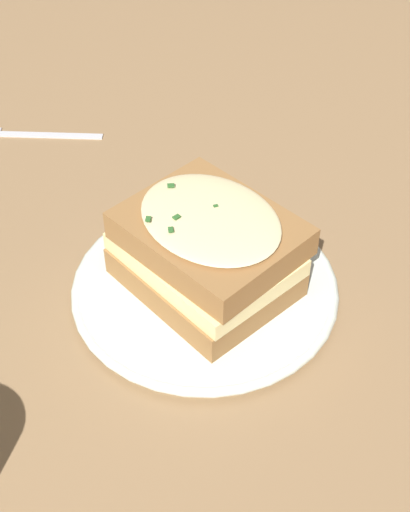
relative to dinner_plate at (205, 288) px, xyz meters
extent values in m
plane|color=olive|center=(0.02, 0.01, -0.01)|extent=(2.40, 2.40, 0.00)
cylinder|color=silver|center=(0.00, 0.00, 0.00)|extent=(0.21, 0.21, 0.01)
torus|color=silver|center=(0.00, 0.00, 0.00)|extent=(0.23, 0.23, 0.01)
cube|color=olive|center=(0.00, 0.00, 0.02)|extent=(0.17, 0.17, 0.03)
cube|color=#EFDB93|center=(0.00, 0.00, 0.04)|extent=(0.17, 0.17, 0.02)
cube|color=olive|center=(0.00, 0.00, 0.06)|extent=(0.17, 0.17, 0.03)
ellipsoid|color=beige|center=(0.00, 0.00, 0.08)|extent=(0.16, 0.15, 0.01)
cube|color=#2D6028|center=(-0.04, -0.03, 0.08)|extent=(0.00, 0.01, 0.00)
cube|color=#2D6028|center=(-0.01, 0.01, 0.08)|extent=(0.00, 0.00, 0.00)
cube|color=#2D6028|center=(0.02, -0.03, 0.08)|extent=(0.01, 0.00, 0.00)
cube|color=#2D6028|center=(0.00, -0.04, 0.08)|extent=(0.01, 0.00, 0.00)
cube|color=#2D6028|center=(0.00, -0.02, 0.08)|extent=(0.01, 0.01, 0.00)
cube|color=silver|center=(-0.25, -0.16, -0.01)|extent=(0.02, 0.12, 0.00)
camera|label=1|loc=(0.42, -0.02, 0.44)|focal=50.00mm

